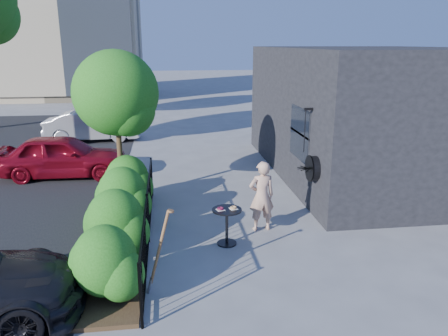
{
  "coord_description": "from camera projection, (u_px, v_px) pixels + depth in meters",
  "views": [
    {
      "loc": [
        -1.02,
        -8.76,
        4.15
      ],
      "look_at": [
        0.32,
        1.38,
        1.2
      ],
      "focal_mm": 35.0,
      "sensor_mm": 36.0,
      "label": 1
    }
  ],
  "objects": [
    {
      "name": "car_silver",
      "position": [
        93.0,
        126.0,
        18.98
      ],
      "size": [
        4.03,
        1.41,
        1.33
      ],
      "primitive_type": "imported",
      "rotation": [
        0.0,
        0.0,
        1.57
      ],
      "color": "#AAAAAF",
      "rests_on": "ground"
    },
    {
      "name": "car_red",
      "position": [
        63.0,
        156.0,
        13.86
      ],
      "size": [
        4.02,
        1.7,
        1.36
      ],
      "primitive_type": "imported",
      "rotation": [
        0.0,
        0.0,
        1.55
      ],
      "color": "maroon",
      "rests_on": "ground"
    },
    {
      "name": "woman",
      "position": [
        262.0,
        196.0,
        9.84
      ],
      "size": [
        0.63,
        0.44,
        1.62
      ],
      "primitive_type": "imported",
      "rotation": [
        0.0,
        0.0,
        3.24
      ],
      "color": "tan",
      "rests_on": "ground"
    },
    {
      "name": "ground",
      "position": [
        218.0,
        238.0,
        9.63
      ],
      "size": [
        120.0,
        120.0,
        0.0
      ],
      "primitive_type": "plane",
      "color": "gray",
      "rests_on": "ground"
    },
    {
      "name": "fence",
      "position": [
        148.0,
        218.0,
        9.28
      ],
      "size": [
        0.05,
        6.05,
        1.1
      ],
      "color": "black",
      "rests_on": "ground"
    },
    {
      "name": "planting_bed",
      "position": [
        116.0,
        242.0,
        9.34
      ],
      "size": [
        1.3,
        6.0,
        0.08
      ],
      "primitive_type": "cube",
      "color": "#382616",
      "rests_on": "ground"
    },
    {
      "name": "shop_building",
      "position": [
        371.0,
        112.0,
        14.05
      ],
      "size": [
        6.22,
        9.0,
        4.0
      ],
      "color": "black",
      "rests_on": "ground"
    },
    {
      "name": "shovel",
      "position": [
        158.0,
        255.0,
        7.41
      ],
      "size": [
        0.51,
        0.2,
        1.52
      ],
      "color": "brown",
      "rests_on": "ground"
    },
    {
      "name": "patio_tree",
      "position": [
        119.0,
        98.0,
        11.21
      ],
      "size": [
        2.2,
        2.2,
        3.94
      ],
      "color": "#3F2B19",
      "rests_on": "ground"
    },
    {
      "name": "cafe_table",
      "position": [
        227.0,
        220.0,
        9.19
      ],
      "size": [
        0.63,
        0.63,
        0.85
      ],
      "rotation": [
        0.0,
        0.0,
        0.27
      ],
      "color": "black",
      "rests_on": "ground"
    },
    {
      "name": "shrubs",
      "position": [
        119.0,
        211.0,
        9.26
      ],
      "size": [
        1.1,
        5.6,
        1.24
      ],
      "color": "#206316",
      "rests_on": "ground"
    }
  ]
}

